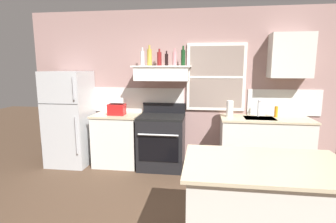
{
  "coord_description": "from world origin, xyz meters",
  "views": [
    {
      "loc": [
        0.44,
        -2.37,
        1.72
      ],
      "look_at": [
        -0.05,
        1.2,
        1.1
      ],
      "focal_mm": 27.64,
      "sensor_mm": 36.0,
      "label": 1
    }
  ],
  "objects_px": {
    "bottle_champagne_gold_foil": "(149,57)",
    "kitchen_island": "(263,212)",
    "bottle_balsamic_dark": "(167,59)",
    "toaster": "(117,109)",
    "bottle_red_label_wine": "(159,59)",
    "refrigerator": "(70,118)",
    "bottle_clear_tall": "(142,58)",
    "dish_soap_bottle": "(276,112)",
    "bottle_rose_pink": "(175,58)",
    "bottle_dark_green_wine": "(183,57)",
    "paper_towel_roll": "(230,109)",
    "stove_range": "(162,141)"
  },
  "relations": [
    {
      "from": "bottle_clear_tall",
      "to": "kitchen_island",
      "type": "xyz_separation_m",
      "value": [
        1.58,
        -2.14,
        -1.41
      ]
    },
    {
      "from": "bottle_clear_tall",
      "to": "bottle_dark_green_wine",
      "type": "xyz_separation_m",
      "value": [
        0.68,
        0.03,
        0.01
      ]
    },
    {
      "from": "bottle_red_label_wine",
      "to": "bottle_rose_pink",
      "type": "height_order",
      "value": "bottle_red_label_wine"
    },
    {
      "from": "bottle_champagne_gold_foil",
      "to": "bottle_rose_pink",
      "type": "xyz_separation_m",
      "value": [
        0.42,
        -0.01,
        -0.02
      ]
    },
    {
      "from": "stove_range",
      "to": "paper_towel_roll",
      "type": "xyz_separation_m",
      "value": [
        1.13,
        0.04,
        0.58
      ]
    },
    {
      "from": "refrigerator",
      "to": "dish_soap_bottle",
      "type": "bearing_deg",
      "value": 2.6
    },
    {
      "from": "kitchen_island",
      "to": "bottle_balsamic_dark",
      "type": "bearing_deg",
      "value": 119.0
    },
    {
      "from": "refrigerator",
      "to": "dish_soap_bottle",
      "type": "distance_m",
      "value": 3.54
    },
    {
      "from": "bottle_balsamic_dark",
      "to": "toaster",
      "type": "bearing_deg",
      "value": -173.94
    },
    {
      "from": "stove_range",
      "to": "bottle_balsamic_dark",
      "type": "height_order",
      "value": "bottle_balsamic_dark"
    },
    {
      "from": "toaster",
      "to": "bottle_red_label_wine",
      "type": "height_order",
      "value": "bottle_red_label_wine"
    },
    {
      "from": "bottle_clear_tall",
      "to": "bottle_champagne_gold_foil",
      "type": "distance_m",
      "value": 0.14
    },
    {
      "from": "stove_range",
      "to": "toaster",
      "type": "bearing_deg",
      "value": -177.97
    },
    {
      "from": "bottle_dark_green_wine",
      "to": "paper_towel_roll",
      "type": "xyz_separation_m",
      "value": [
        0.78,
        -0.1,
        -0.84
      ]
    },
    {
      "from": "bottle_balsamic_dark",
      "to": "kitchen_island",
      "type": "height_order",
      "value": "bottle_balsamic_dark"
    },
    {
      "from": "bottle_clear_tall",
      "to": "kitchen_island",
      "type": "distance_m",
      "value": 3.01
    },
    {
      "from": "bottle_clear_tall",
      "to": "bottle_red_label_wine",
      "type": "relative_size",
      "value": 1.07
    },
    {
      "from": "bottle_red_label_wine",
      "to": "stove_range",
      "type": "bearing_deg",
      "value": -68.61
    },
    {
      "from": "bottle_clear_tall",
      "to": "bottle_balsamic_dark",
      "type": "relative_size",
      "value": 1.26
    },
    {
      "from": "bottle_red_label_wine",
      "to": "kitchen_island",
      "type": "distance_m",
      "value": 2.91
    },
    {
      "from": "paper_towel_roll",
      "to": "kitchen_island",
      "type": "height_order",
      "value": "paper_towel_roll"
    },
    {
      "from": "bottle_dark_green_wine",
      "to": "refrigerator",
      "type": "bearing_deg",
      "value": -175.37
    },
    {
      "from": "bottle_balsamic_dark",
      "to": "dish_soap_bottle",
      "type": "height_order",
      "value": "bottle_balsamic_dark"
    },
    {
      "from": "bottle_clear_tall",
      "to": "kitchen_island",
      "type": "height_order",
      "value": "bottle_clear_tall"
    },
    {
      "from": "refrigerator",
      "to": "bottle_champagne_gold_foil",
      "type": "bearing_deg",
      "value": 3.43
    },
    {
      "from": "toaster",
      "to": "paper_towel_roll",
      "type": "bearing_deg",
      "value": 1.95
    },
    {
      "from": "toaster",
      "to": "bottle_red_label_wine",
      "type": "distance_m",
      "value": 1.13
    },
    {
      "from": "refrigerator",
      "to": "dish_soap_bottle",
      "type": "relative_size",
      "value": 9.17
    },
    {
      "from": "bottle_clear_tall",
      "to": "paper_towel_roll",
      "type": "height_order",
      "value": "bottle_clear_tall"
    },
    {
      "from": "toaster",
      "to": "refrigerator",
      "type": "bearing_deg",
      "value": 179.7
    },
    {
      "from": "refrigerator",
      "to": "bottle_rose_pink",
      "type": "xyz_separation_m",
      "value": [
        1.86,
        0.07,
        1.04
      ]
    },
    {
      "from": "bottle_rose_pink",
      "to": "paper_towel_roll",
      "type": "height_order",
      "value": "bottle_rose_pink"
    },
    {
      "from": "stove_range",
      "to": "bottle_dark_green_wine",
      "type": "xyz_separation_m",
      "value": [
        0.34,
        0.14,
        1.42
      ]
    },
    {
      "from": "bottle_clear_tall",
      "to": "bottle_dark_green_wine",
      "type": "bearing_deg",
      "value": 2.74
    },
    {
      "from": "bottle_dark_green_wine",
      "to": "kitchen_island",
      "type": "bearing_deg",
      "value": -67.62
    },
    {
      "from": "bottle_rose_pink",
      "to": "bottle_dark_green_wine",
      "type": "bearing_deg",
      "value": 33.92
    },
    {
      "from": "bottle_dark_green_wine",
      "to": "dish_soap_bottle",
      "type": "height_order",
      "value": "bottle_dark_green_wine"
    },
    {
      "from": "bottle_balsamic_dark",
      "to": "kitchen_island",
      "type": "bearing_deg",
      "value": -61.0
    },
    {
      "from": "bottle_clear_tall",
      "to": "paper_towel_roll",
      "type": "relative_size",
      "value": 1.11
    },
    {
      "from": "refrigerator",
      "to": "bottle_clear_tall",
      "type": "height_order",
      "value": "bottle_clear_tall"
    },
    {
      "from": "bottle_champagne_gold_foil",
      "to": "kitchen_island",
      "type": "xyz_separation_m",
      "value": [
        1.45,
        -2.1,
        -1.43
      ]
    },
    {
      "from": "stove_range",
      "to": "kitchen_island",
      "type": "distance_m",
      "value": 2.38
    },
    {
      "from": "toaster",
      "to": "bottle_champagne_gold_foil",
      "type": "xyz_separation_m",
      "value": [
        0.56,
        0.09,
        0.88
      ]
    },
    {
      "from": "bottle_clear_tall",
      "to": "bottle_champagne_gold_foil",
      "type": "bearing_deg",
      "value": -18.35
    },
    {
      "from": "paper_towel_roll",
      "to": "bottle_clear_tall",
      "type": "bearing_deg",
      "value": 177.32
    },
    {
      "from": "bottle_clear_tall",
      "to": "bottle_red_label_wine",
      "type": "xyz_separation_m",
      "value": [
        0.28,
        0.05,
        -0.01
      ]
    },
    {
      "from": "toaster",
      "to": "bottle_red_label_wine",
      "type": "xyz_separation_m",
      "value": [
        0.71,
        0.18,
        0.85
      ]
    },
    {
      "from": "bottle_champagne_gold_foil",
      "to": "dish_soap_bottle",
      "type": "bearing_deg",
      "value": 2.03
    },
    {
      "from": "toaster",
      "to": "bottle_champagne_gold_foil",
      "type": "bearing_deg",
      "value": 9.16
    },
    {
      "from": "bottle_rose_pink",
      "to": "bottle_clear_tall",
      "type": "bearing_deg",
      "value": 174.17
    }
  ]
}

